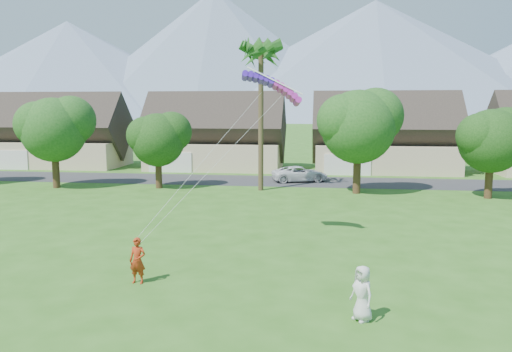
% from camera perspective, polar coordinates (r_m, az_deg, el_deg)
% --- Properties ---
extents(street, '(90.00, 7.00, 0.01)m').
position_cam_1_polar(street, '(47.84, 3.72, -0.60)').
color(street, '#2D2D30').
rests_on(street, ground).
extents(kite_flyer, '(0.72, 0.50, 1.87)m').
position_cam_1_polar(kite_flyer, '(20.83, -13.38, -9.39)').
color(kite_flyer, '#A02E12').
rests_on(kite_flyer, ground).
extents(watcher, '(1.03, 1.09, 1.87)m').
position_cam_1_polar(watcher, '(17.30, 12.04, -12.97)').
color(watcher, silver).
rests_on(watcher, ground).
extents(parked_car, '(5.77, 3.87, 1.47)m').
position_cam_1_polar(parked_car, '(47.68, 5.03, 0.25)').
color(parked_car, silver).
rests_on(parked_car, ground).
extents(mountain_ridge, '(540.00, 240.00, 70.00)m').
position_cam_1_polar(mountain_ridge, '(274.21, 9.16, 12.39)').
color(mountain_ridge, slate).
rests_on(mountain_ridge, ground).
extents(houses_row, '(72.75, 8.19, 8.86)m').
position_cam_1_polar(houses_row, '(56.39, 4.85, 4.19)').
color(houses_row, beige).
rests_on(houses_row, ground).
extents(tree_row, '(62.27, 6.67, 8.45)m').
position_cam_1_polar(tree_row, '(41.41, 1.64, 4.89)').
color(tree_row, '#47301C').
rests_on(tree_row, ground).
extents(fan_palm, '(3.00, 3.00, 13.80)m').
position_cam_1_polar(fan_palm, '(42.29, 0.57, 14.34)').
color(fan_palm, '#4C3D26').
rests_on(fan_palm, ground).
extents(parafoil_kite, '(3.29, 1.14, 0.50)m').
position_cam_1_polar(parafoil_kite, '(25.66, 2.02, 10.48)').
color(parafoil_kite, '#4719C2').
rests_on(parafoil_kite, ground).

